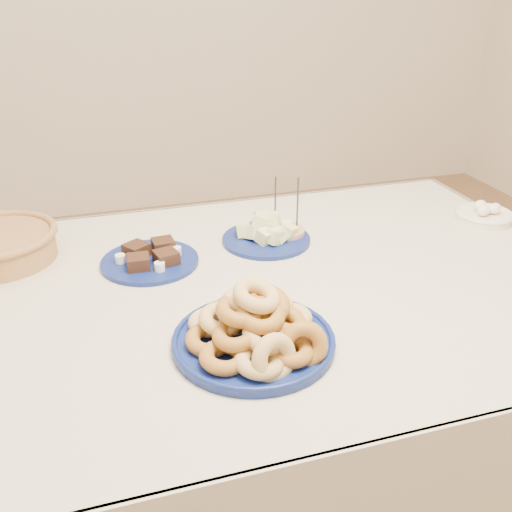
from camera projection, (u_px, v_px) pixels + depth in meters
name	position (u px, v px, depth m)	size (l,w,h in m)	color
ground	(251.00, 503.00, 1.70)	(5.00, 5.00, 0.00)	#8E6343
dining_table	(250.00, 322.00, 1.41)	(1.71, 1.11, 0.75)	brown
donut_platter	(256.00, 330.00, 1.12)	(0.38, 0.38, 0.15)	navy
melon_plate	(266.00, 233.00, 1.57)	(0.27, 0.27, 0.08)	navy
brownie_plate	(150.00, 259.00, 1.46)	(0.30, 0.30, 0.04)	navy
candle_holder	(286.00, 232.00, 1.60)	(0.14, 0.14, 0.18)	tan
egg_bowl	(484.00, 215.00, 1.71)	(0.21, 0.21, 0.06)	white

